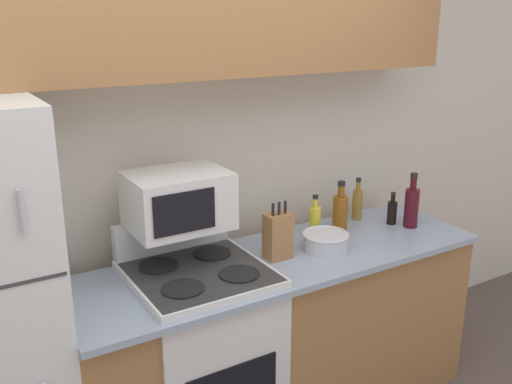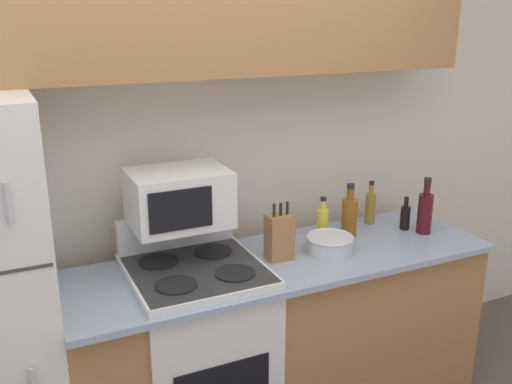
{
  "view_description": "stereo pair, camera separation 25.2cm",
  "coord_description": "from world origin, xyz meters",
  "px_view_note": "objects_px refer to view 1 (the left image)",
  "views": [
    {
      "loc": [
        -1.05,
        -1.79,
        1.99
      ],
      "look_at": [
        0.2,
        0.27,
        1.23
      ],
      "focal_mm": 40.0,
      "sensor_mm": 36.0,
      "label": 1
    },
    {
      "loc": [
        -0.83,
        -1.91,
        1.99
      ],
      "look_at": [
        0.2,
        0.27,
        1.23
      ],
      "focal_mm": 40.0,
      "sensor_mm": 36.0,
      "label": 2
    }
  ],
  "objects_px": {
    "microwave": "(178,200)",
    "bottle_vinegar": "(357,203)",
    "knife_block": "(278,236)",
    "bottle_whiskey": "(340,213)",
    "bottle_soy_sauce": "(392,211)",
    "bottle_wine_red": "(412,206)",
    "bowl": "(325,241)",
    "stove": "(201,358)",
    "bottle_cooking_spray": "(315,220)"
  },
  "relations": [
    {
      "from": "bottle_wine_red",
      "to": "bottle_whiskey",
      "type": "relative_size",
      "value": 1.07
    },
    {
      "from": "stove",
      "to": "bottle_soy_sauce",
      "type": "height_order",
      "value": "stove"
    },
    {
      "from": "knife_block",
      "to": "bottle_whiskey",
      "type": "height_order",
      "value": "same"
    },
    {
      "from": "bottle_wine_red",
      "to": "bottle_whiskey",
      "type": "distance_m",
      "value": 0.4
    },
    {
      "from": "microwave",
      "to": "bottle_soy_sauce",
      "type": "distance_m",
      "value": 1.25
    },
    {
      "from": "microwave",
      "to": "bottle_wine_red",
      "type": "distance_m",
      "value": 1.31
    },
    {
      "from": "bottle_soy_sauce",
      "to": "bottle_cooking_spray",
      "type": "height_order",
      "value": "bottle_cooking_spray"
    },
    {
      "from": "bottle_wine_red",
      "to": "knife_block",
      "type": "bearing_deg",
      "value": 178.13
    },
    {
      "from": "bottle_soy_sauce",
      "to": "bottle_wine_red",
      "type": "relative_size",
      "value": 0.6
    },
    {
      "from": "stove",
      "to": "microwave",
      "type": "relative_size",
      "value": 2.51
    },
    {
      "from": "bottle_soy_sauce",
      "to": "bottle_cooking_spray",
      "type": "distance_m",
      "value": 0.47
    },
    {
      "from": "bottle_whiskey",
      "to": "stove",
      "type": "bearing_deg",
      "value": -173.46
    },
    {
      "from": "stove",
      "to": "bowl",
      "type": "distance_m",
      "value": 0.81
    },
    {
      "from": "knife_block",
      "to": "bottle_vinegar",
      "type": "xyz_separation_m",
      "value": [
        0.67,
        0.21,
        -0.02
      ]
    },
    {
      "from": "microwave",
      "to": "bottle_whiskey",
      "type": "xyz_separation_m",
      "value": [
        0.9,
        -0.02,
        -0.21
      ]
    },
    {
      "from": "bowl",
      "to": "bottle_whiskey",
      "type": "xyz_separation_m",
      "value": [
        0.21,
        0.14,
        0.06
      ]
    },
    {
      "from": "stove",
      "to": "bottle_soy_sauce",
      "type": "bearing_deg",
      "value": 2.5
    },
    {
      "from": "bowl",
      "to": "stove",
      "type": "bearing_deg",
      "value": 176.27
    },
    {
      "from": "bottle_soy_sauce",
      "to": "bottle_vinegar",
      "type": "xyz_separation_m",
      "value": [
        -0.11,
        0.16,
        0.02
      ]
    },
    {
      "from": "bottle_cooking_spray",
      "to": "bottle_wine_red",
      "type": "height_order",
      "value": "bottle_wine_red"
    },
    {
      "from": "microwave",
      "to": "bottle_vinegar",
      "type": "relative_size",
      "value": 1.79
    },
    {
      "from": "bottle_cooking_spray",
      "to": "bottle_wine_red",
      "type": "xyz_separation_m",
      "value": [
        0.52,
        -0.16,
        0.03
      ]
    },
    {
      "from": "stove",
      "to": "bottle_whiskey",
      "type": "xyz_separation_m",
      "value": [
        0.87,
        0.1,
        0.52
      ]
    },
    {
      "from": "bowl",
      "to": "bottle_soy_sauce",
      "type": "height_order",
      "value": "bottle_soy_sauce"
    },
    {
      "from": "knife_block",
      "to": "bottle_cooking_spray",
      "type": "xyz_separation_m",
      "value": [
        0.32,
        0.14,
        -0.03
      ]
    },
    {
      "from": "knife_block",
      "to": "bottle_wine_red",
      "type": "bearing_deg",
      "value": -1.87
    },
    {
      "from": "knife_block",
      "to": "bottle_vinegar",
      "type": "distance_m",
      "value": 0.7
    },
    {
      "from": "bowl",
      "to": "bottle_cooking_spray",
      "type": "height_order",
      "value": "bottle_cooking_spray"
    },
    {
      "from": "stove",
      "to": "bottle_whiskey",
      "type": "relative_size",
      "value": 3.85
    },
    {
      "from": "microwave",
      "to": "bottle_whiskey",
      "type": "relative_size",
      "value": 1.53
    },
    {
      "from": "microwave",
      "to": "bottle_wine_red",
      "type": "relative_size",
      "value": 1.43
    },
    {
      "from": "knife_block",
      "to": "bottle_whiskey",
      "type": "xyz_separation_m",
      "value": [
        0.46,
        0.11,
        -0.0
      ]
    },
    {
      "from": "bowl",
      "to": "bottle_whiskey",
      "type": "distance_m",
      "value": 0.26
    },
    {
      "from": "knife_block",
      "to": "bottle_soy_sauce",
      "type": "relative_size",
      "value": 1.55
    },
    {
      "from": "bottle_cooking_spray",
      "to": "bottle_whiskey",
      "type": "xyz_separation_m",
      "value": [
        0.14,
        -0.03,
        0.02
      ]
    },
    {
      "from": "bottle_wine_red",
      "to": "bottle_soy_sauce",
      "type": "bearing_deg",
      "value": 123.13
    },
    {
      "from": "stove",
      "to": "bottle_soy_sauce",
      "type": "relative_size",
      "value": 5.99
    },
    {
      "from": "bottle_wine_red",
      "to": "microwave",
      "type": "bearing_deg",
      "value": 172.98
    },
    {
      "from": "knife_block",
      "to": "bottle_whiskey",
      "type": "relative_size",
      "value": 1.0
    },
    {
      "from": "microwave",
      "to": "knife_block",
      "type": "relative_size",
      "value": 1.54
    },
    {
      "from": "bowl",
      "to": "bottle_vinegar",
      "type": "height_order",
      "value": "bottle_vinegar"
    },
    {
      "from": "stove",
      "to": "microwave",
      "type": "height_order",
      "value": "microwave"
    },
    {
      "from": "stove",
      "to": "knife_block",
      "type": "distance_m",
      "value": 0.67
    },
    {
      "from": "knife_block",
      "to": "bowl",
      "type": "xyz_separation_m",
      "value": [
        0.25,
        -0.04,
        -0.07
      ]
    },
    {
      "from": "bottle_cooking_spray",
      "to": "bottle_vinegar",
      "type": "bearing_deg",
      "value": 12.15
    },
    {
      "from": "microwave",
      "to": "bottle_wine_red",
      "type": "xyz_separation_m",
      "value": [
        1.28,
        -0.16,
        -0.21
      ]
    },
    {
      "from": "bowl",
      "to": "bottle_soy_sauce",
      "type": "relative_size",
      "value": 1.28
    },
    {
      "from": "bottle_soy_sauce",
      "to": "bottle_cooking_spray",
      "type": "bearing_deg",
      "value": 170.35
    },
    {
      "from": "bottle_whiskey",
      "to": "bottle_soy_sauce",
      "type": "bearing_deg",
      "value": -8.31
    },
    {
      "from": "knife_block",
      "to": "bottle_wine_red",
      "type": "height_order",
      "value": "bottle_wine_red"
    }
  ]
}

